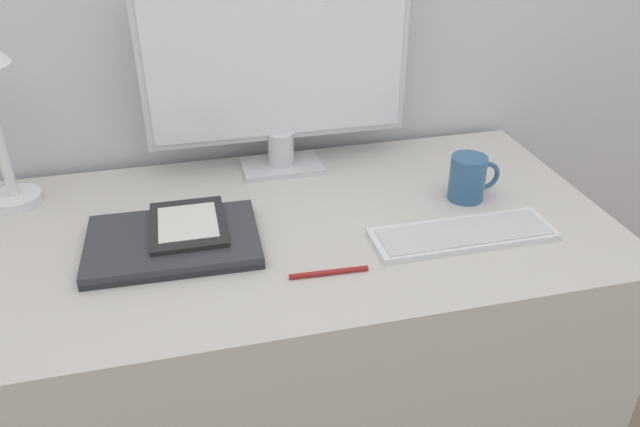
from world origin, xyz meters
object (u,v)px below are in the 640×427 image
(ereader, at_px, (188,224))
(monitor, at_px, (278,67))
(keyboard, at_px, (463,234))
(coffee_mug, at_px, (469,178))
(pen, at_px, (329,272))
(laptop, at_px, (173,241))

(ereader, bearing_deg, monitor, 48.11)
(monitor, distance_m, keyboard, 0.50)
(monitor, xyz_separation_m, coffee_mug, (0.34, -0.23, -0.18))
(keyboard, xyz_separation_m, coffee_mug, (0.07, 0.14, 0.04))
(monitor, bearing_deg, coffee_mug, -33.56)
(monitor, relative_size, pen, 4.12)
(monitor, relative_size, ereader, 3.20)
(keyboard, height_order, ereader, ereader)
(keyboard, distance_m, coffee_mug, 0.16)
(laptop, relative_size, pen, 2.28)
(ereader, bearing_deg, coffee_mug, 1.65)
(monitor, bearing_deg, pen, -89.68)
(keyboard, relative_size, laptop, 1.10)
(monitor, relative_size, keyboard, 1.64)
(pen, bearing_deg, monitor, 90.32)
(monitor, bearing_deg, laptop, -132.54)
(monitor, xyz_separation_m, laptop, (-0.25, -0.27, -0.22))
(coffee_mug, relative_size, pen, 0.79)
(laptop, relative_size, ereader, 1.77)
(monitor, relative_size, coffee_mug, 5.21)
(laptop, bearing_deg, ereader, 42.15)
(monitor, xyz_separation_m, keyboard, (0.27, -0.36, -0.22))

